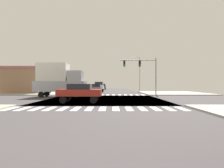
# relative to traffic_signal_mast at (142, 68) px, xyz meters

# --- Properties ---
(ground) EXTENTS (90.00, 90.00, 0.05)m
(ground) POSITION_rel_traffic_signal_mast_xyz_m (-6.02, -7.20, -4.66)
(ground) COLOR #403C3F
(sidewalk_corner_ne) EXTENTS (12.00, 12.00, 0.14)m
(sidewalk_corner_ne) POSITION_rel_traffic_signal_mast_xyz_m (6.98, 4.80, -4.57)
(sidewalk_corner_ne) COLOR #A09B91
(sidewalk_corner_ne) RESTS_ON ground
(sidewalk_corner_nw) EXTENTS (12.00, 12.00, 0.14)m
(sidewalk_corner_nw) POSITION_rel_traffic_signal_mast_xyz_m (-19.02, 4.80, -4.57)
(sidewalk_corner_nw) COLOR #9D9C8F
(sidewalk_corner_nw) RESTS_ON ground
(crosswalk_near) EXTENTS (13.50, 2.00, 0.01)m
(crosswalk_near) POSITION_rel_traffic_signal_mast_xyz_m (-6.27, -14.50, -4.63)
(crosswalk_near) COLOR silver
(crosswalk_near) RESTS_ON ground
(crosswalk_far) EXTENTS (13.50, 2.00, 0.01)m
(crosswalk_far) POSITION_rel_traffic_signal_mast_xyz_m (-6.27, 0.10, -4.63)
(crosswalk_far) COLOR silver
(crosswalk_far) RESTS_ON ground
(traffic_signal_mast) EXTENTS (6.21, 0.55, 6.29)m
(traffic_signal_mast) POSITION_rel_traffic_signal_mast_xyz_m (0.00, 0.00, 0.00)
(traffic_signal_mast) COLOR gray
(traffic_signal_mast) RESTS_ON ground
(street_lamp) EXTENTS (1.78, 0.32, 8.74)m
(street_lamp) POSITION_rel_traffic_signal_mast_xyz_m (1.81, 13.25, 0.54)
(street_lamp) COLOR gray
(street_lamp) RESTS_ON ground
(bank_building) EXTENTS (14.99, 7.37, 5.21)m
(bank_building) POSITION_rel_traffic_signal_mast_xyz_m (-25.37, 5.87, -2.02)
(bank_building) COLOR #916B4F
(bank_building) RESTS_ON ground
(box_truck_nearside_1) EXTENTS (7.20, 2.40, 4.85)m
(box_truck_nearside_1) POSITION_rel_traffic_signal_mast_xyz_m (-12.75, -3.70, -2.07)
(box_truck_nearside_1) COLOR black
(box_truck_nearside_1) RESTS_ON ground
(sedan_farside_1) EXTENTS (4.30, 1.80, 1.88)m
(sedan_farside_1) POSITION_rel_traffic_signal_mast_xyz_m (-8.29, -10.70, -3.52)
(sedan_farside_1) COLOR black
(sedan_farside_1) RESTS_ON ground
(sedan_leading_3) EXTENTS (1.80, 4.30, 1.88)m
(sedan_leading_3) POSITION_rel_traffic_signal_mast_xyz_m (-8.02, 3.11, -3.52)
(sedan_leading_3) COLOR black
(sedan_leading_3) RESTS_ON ground
(suv_middle_3) EXTENTS (1.96, 4.60, 2.34)m
(suv_middle_3) POSITION_rel_traffic_signal_mast_xyz_m (-8.02, 9.39, -3.24)
(suv_middle_3) COLOR black
(suv_middle_3) RESTS_ON ground
(sedan_outer_4) EXTENTS (1.80, 4.30, 1.88)m
(sedan_outer_4) POSITION_rel_traffic_signal_mast_xyz_m (-8.02, 24.49, -3.52)
(sedan_outer_4) COLOR black
(sedan_outer_4) RESTS_ON ground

